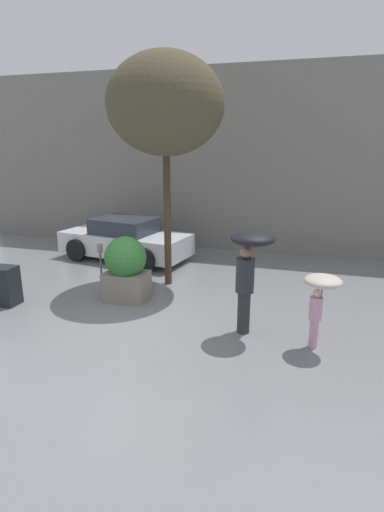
# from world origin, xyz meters

# --- Properties ---
(ground_plane) EXTENTS (40.00, 40.00, 0.00)m
(ground_plane) POSITION_xyz_m (0.00, 0.00, 0.00)
(ground_plane) COLOR slate
(building_facade) EXTENTS (18.00, 0.30, 6.00)m
(building_facade) POSITION_xyz_m (0.00, 6.50, 3.00)
(building_facade) COLOR gray
(building_facade) RESTS_ON ground
(planter_box) EXTENTS (0.99, 0.97, 1.53)m
(planter_box) POSITION_xyz_m (-0.78, 1.11, 0.80)
(planter_box) COLOR gray
(planter_box) RESTS_ON ground
(person_adult) EXTENTS (0.81, 0.81, 2.04)m
(person_adult) POSITION_xyz_m (2.21, 0.11, 1.47)
(person_adult) COLOR #2D2D33
(person_adult) RESTS_ON ground
(person_child) EXTENTS (0.65, 0.65, 1.40)m
(person_child) POSITION_xyz_m (3.50, -0.13, 1.08)
(person_child) COLOR #D199B7
(person_child) RESTS_ON ground
(parked_car_near) EXTENTS (4.32, 2.45, 1.33)m
(parked_car_near) POSITION_xyz_m (-2.32, 4.32, 0.63)
(parked_car_near) COLOR silver
(parked_car_near) RESTS_ON ground
(street_tree) EXTENTS (2.80, 2.80, 5.65)m
(street_tree) POSITION_xyz_m (-0.22, 2.46, 4.44)
(street_tree) COLOR #423323
(street_tree) RESTS_ON ground
(parking_meter) EXTENTS (0.14, 0.14, 1.21)m
(parking_meter) POSITION_xyz_m (-1.62, 1.44, 0.87)
(parking_meter) COLOR #595B60
(parking_meter) RESTS_ON ground
(newspaper_box) EXTENTS (0.50, 0.44, 0.90)m
(newspaper_box) POSITION_xyz_m (-3.28, 0.06, 0.45)
(newspaper_box) COLOR #1E2328
(newspaper_box) RESTS_ON ground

